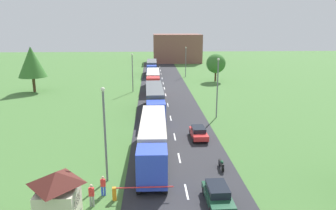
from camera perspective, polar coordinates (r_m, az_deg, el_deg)
road at (r=43.52m, az=0.63°, el=-3.09°), size 10.00×140.00×0.06m
lane_marking_centre at (r=41.73m, az=0.80°, el=-3.81°), size 0.16×123.26×0.01m
truck_lead at (r=31.28m, az=-2.68°, el=-6.00°), size 2.79×14.37×3.67m
truck_second at (r=47.35m, az=-2.40°, el=1.03°), size 2.71×14.78×3.71m
truck_third at (r=64.94m, az=-2.68°, el=4.61°), size 2.59×13.24×3.60m
truck_fourth at (r=83.95m, az=-2.91°, el=6.80°), size 2.61×12.79×3.61m
car_lead at (r=24.66m, az=8.89°, el=-15.57°), size 1.81×4.10×1.44m
car_second at (r=37.35m, az=5.49°, el=-4.92°), size 1.80×3.94×1.34m
motorcycle_courier at (r=30.13m, az=9.52°, el=-10.39°), size 0.28×1.94×0.91m
guard_booth at (r=23.28m, az=-19.08°, el=-15.24°), size 2.87×3.25×3.65m
barrier_gate at (r=25.24m, az=-7.73°, el=-15.08°), size 4.64×0.28×1.05m
person_lead at (r=26.01m, az=-11.53°, el=-13.93°), size 0.38×0.22×1.64m
person_second at (r=24.76m, az=-13.51°, el=-15.36°), size 0.38×0.23×1.77m
person_third at (r=23.89m, az=-20.48°, el=-17.04°), size 0.38×0.24×1.80m
lamppost_lead at (r=26.73m, az=-11.24°, el=-4.46°), size 0.36×0.36×8.15m
lamppost_second at (r=45.23m, az=8.84°, el=3.55°), size 0.36×0.36×8.51m
lamppost_third at (r=62.79m, az=-6.38°, el=6.13°), size 0.36×0.36×7.51m
lamppost_fourth at (r=81.11m, az=3.20°, el=8.03°), size 0.36×0.36×7.53m
tree_birch at (r=67.56m, az=-23.20°, el=7.10°), size 5.38×5.38×8.91m
tree_maple at (r=75.17m, az=8.57°, el=7.35°), size 4.46×4.46×6.41m
distant_building at (r=114.02m, az=1.59°, el=10.14°), size 16.37×12.76×9.62m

